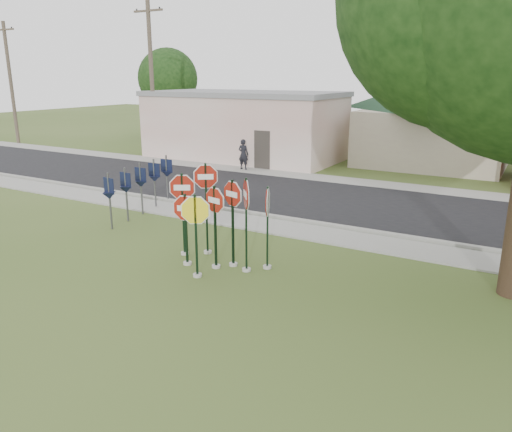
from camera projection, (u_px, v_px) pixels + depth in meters
The scene contains 20 objects.
ground at pixel (181, 283), 12.95m from camera, with size 120.00×120.00×0.00m, color #3D521F.
sidewalk_near at pixel (279, 227), 17.53m from camera, with size 60.00×1.60×0.06m, color gray.
road at pixel (327, 201), 21.28m from camera, with size 60.00×7.00×0.04m, color black.
sidewalk_far at pixel (360, 182), 24.86m from camera, with size 60.00×1.60×0.06m, color gray.
curb at pixel (291, 219), 18.35m from camera, with size 60.00×0.20×0.14m, color gray.
stop_sign_center at pixel (215, 217), 13.55m from camera, with size 0.95×0.24×2.43m.
stop_sign_yellow at pixel (196, 226), 12.95m from camera, with size 0.92×0.52×2.36m.
stop_sign_left at pixel (186, 221), 13.83m from camera, with size 0.98×0.24×2.16m.
stop_sign_right at pixel (246, 211), 13.25m from camera, with size 0.72×0.87×2.72m.
stop_sign_back_right at pixel (233, 212), 13.67m from camera, with size 0.94×0.29×2.57m.
stop_sign_back_left at pixel (206, 196), 14.60m from camera, with size 0.82×0.57×2.85m.
stop_sign_far_right at pixel (268, 217), 13.50m from camera, with size 0.43×0.98×2.44m.
stop_sign_far_left at pixel (183, 203), 14.53m from camera, with size 0.91×0.53×2.58m.
route_sign_row at pixel (141, 183), 18.96m from camera, with size 1.43×4.63×2.00m.
building_stucco at pixel (244, 124), 31.68m from camera, with size 12.20×6.20×4.20m.
building_house at pixel (439, 102), 29.33m from camera, with size 11.60×11.60×6.20m.
utility_pole_near at pixel (152, 79), 30.98m from camera, with size 2.20×0.26×9.50m.
utility_pole_far at pixel (11, 81), 37.78m from camera, with size 2.20×0.26×9.00m.
bg_tree_left at pixel (168, 79), 41.23m from camera, with size 4.90×4.90×7.35m.
pedestrian at pixel (243, 154), 27.89m from camera, with size 0.62×0.41×1.69m, color black.
Camera 1 is at (7.67, -9.41, 5.20)m, focal length 35.00 mm.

